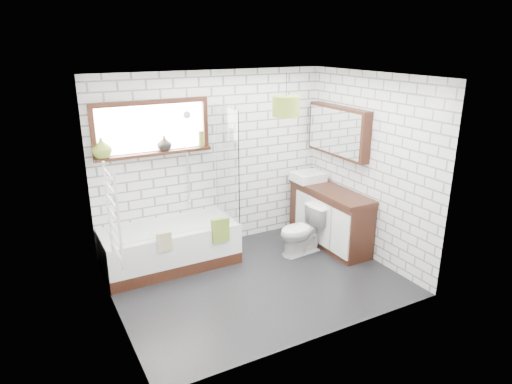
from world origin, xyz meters
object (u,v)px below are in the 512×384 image
bathtub (170,246)px  pendant (286,106)px  toilet (302,231)px  basin (308,177)px  vanity (330,217)px

bathtub → pendant: size_ratio=5.17×
toilet → pendant: bearing=-84.7°
basin → pendant: bearing=-141.8°
toilet → pendant: pendant is taller
vanity → toilet: (-0.54, -0.08, -0.08)m
vanity → toilet: vanity is taller
pendant → toilet: bearing=10.6°
bathtub → vanity: 2.33m
bathtub → basin: 2.31m
pendant → vanity: bearing=9.4°
bathtub → toilet: bearing=-16.4°
vanity → toilet: bearing=-171.4°
toilet → pendant: (-0.34, -0.06, 1.76)m
bathtub → toilet: size_ratio=2.55×
vanity → bathtub: bearing=169.3°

